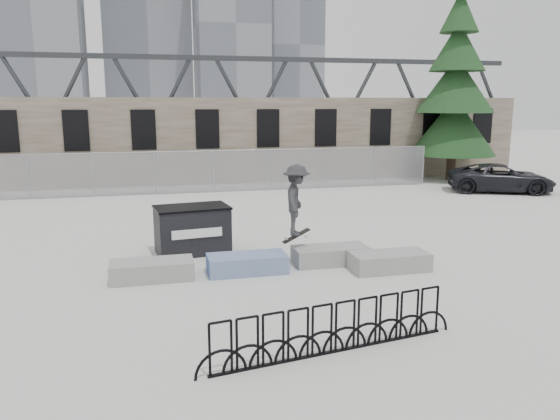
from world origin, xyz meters
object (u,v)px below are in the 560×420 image
at_px(bike_rack, 334,329).
at_px(suv, 501,178).
at_px(skateboarder, 296,200).
at_px(dumpster, 192,229).
at_px(spruce_tree, 455,92).
at_px(planter_offset, 389,261).
at_px(planter_center_left, 247,263).
at_px(planter_center_right, 331,254).
at_px(planter_far_left, 152,269).

bearing_deg(bike_rack, suv, 46.93).
height_order(bike_rack, skateboarder, skateboarder).
bearing_deg(dumpster, spruce_tree, 30.14).
height_order(planter_offset, spruce_tree, spruce_tree).
xyz_separation_m(bike_rack, skateboarder, (0.76, 5.22, 1.31)).
relative_size(planter_center_left, planter_offset, 1.00).
distance_m(planter_center_right, bike_rack, 5.35).
relative_size(dumpster, spruce_tree, 0.19).
bearing_deg(skateboarder, bike_rack, -169.02).
distance_m(planter_offset, skateboarder, 2.87).
height_order(planter_far_left, planter_offset, same).
height_order(bike_rack, suv, suv).
relative_size(dumpster, bike_rack, 0.45).
relative_size(planter_center_right, spruce_tree, 0.17).
height_order(dumpster, skateboarder, skateboarder).
bearing_deg(bike_rack, spruce_tree, 54.50).
distance_m(planter_center_left, planter_offset, 3.67).
relative_size(planter_center_right, suv, 0.41).
height_order(planter_center_right, suv, suv).
relative_size(spruce_tree, suv, 2.36).
relative_size(planter_far_left, skateboarder, 0.96).
distance_m(planter_offset, suv, 14.77).
bearing_deg(planter_center_left, planter_far_left, 179.77).
distance_m(planter_center_left, spruce_tree, 20.45).
distance_m(dumpster, spruce_tree, 19.79).
xyz_separation_m(planter_far_left, planter_center_right, (4.68, 0.24, 0.00)).
xyz_separation_m(planter_center_left, bike_rack, (0.64, -4.83, 0.18)).
xyz_separation_m(planter_far_left, spruce_tree, (16.47, 14.06, 4.57)).
distance_m(planter_center_right, spruce_tree, 18.73).
distance_m(planter_center_right, skateboarder, 1.76).
xyz_separation_m(dumpster, bike_rack, (1.82, -7.05, -0.25)).
distance_m(planter_offset, spruce_tree, 18.68).
relative_size(planter_offset, dumpster, 0.90).
xyz_separation_m(planter_offset, spruce_tree, (10.51, 14.75, 4.57)).
relative_size(planter_offset, skateboarder, 0.96).
bearing_deg(dumpster, suv, 18.18).
xyz_separation_m(planter_center_left, skateboarder, (1.40, 0.39, 1.49)).
relative_size(planter_center_left, suv, 0.41).
height_order(spruce_tree, skateboarder, spruce_tree).
bearing_deg(planter_center_right, dumpster, 150.62).
bearing_deg(planter_offset, planter_far_left, 173.38).
bearing_deg(planter_center_right, bike_rack, -108.34).
xyz_separation_m(planter_far_left, dumpster, (1.17, 2.22, 0.43)).
xyz_separation_m(planter_offset, dumpster, (-4.79, 2.91, 0.43)).
bearing_deg(spruce_tree, planter_center_left, -135.10).
bearing_deg(skateboarder, planter_center_right, -79.50).
relative_size(planter_center_right, dumpster, 0.90).
relative_size(spruce_tree, skateboarder, 5.53).
bearing_deg(planter_offset, planter_center_left, 169.27).
height_order(planter_far_left, planter_center_right, same).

